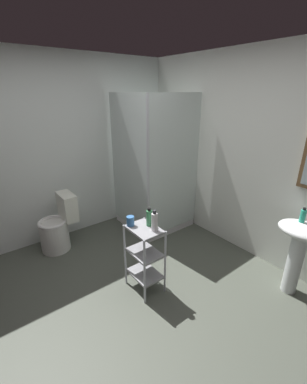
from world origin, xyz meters
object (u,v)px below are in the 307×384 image
Objects in this scene: shower_stall at (153,199)px; toilet at (58,227)px; storage_cart at (145,254)px; pedestal_sink at (299,245)px; hand_soap_bottle at (303,216)px; body_wash_bottle_green at (149,218)px; rinse_cup at (130,221)px; lotion_bottle_white at (155,222)px.

toilet is (-0.30, -1.38, -0.15)m from shower_stall.
storage_cart is at bearing -41.38° from shower_stall.
pedestal_sink is 0.30m from hand_soap_bottle.
body_wash_bottle_green reaches higher than toilet.
pedestal_sink is 8.04× the size of rinse_cup.
lotion_bottle_white is 0.27m from rinse_cup.
body_wash_bottle_green is at bearing 22.94° from toilet.
storage_cart is 0.42m from lotion_bottle_white.
hand_soap_bottle is at bearing 50.52° from rinse_cup.
storage_cart is at bearing 19.83° from toilet.
shower_stall is 2.63× the size of toilet.
shower_stall reaches higher than rinse_cup.
rinse_cup is (1.20, 0.40, 0.48)m from toilet.
toilet is 2.90m from hand_soap_bottle.
pedestal_sink is 1.71m from rinse_cup.
pedestal_sink is 2.87m from toilet.
lotion_bottle_white is (-0.85, -1.18, -0.04)m from hand_soap_bottle.
lotion_bottle_white is at bearing -125.81° from hand_soap_bottle.
body_wash_bottle_green is at bearing -131.68° from pedestal_sink.
toilet reaches higher than storage_cart.
shower_stall is 1.35m from body_wash_bottle_green.
shower_stall is 2.04m from hand_soap_bottle.
storage_cart is 3.75× the size of body_wash_bottle_green.
lotion_bottle_white reaches higher than body_wash_bottle_green.
body_wash_bottle_green reaches higher than pedestal_sink.
lotion_bottle_white reaches higher than rinse_cup.
pedestal_sink reaches higher than storage_cart.
lotion_bottle_white is 0.12m from body_wash_bottle_green.
hand_soap_bottle reaches higher than rinse_cup.
hand_soap_bottle is (2.28, 1.71, 0.56)m from toilet.
hand_soap_bottle is 1.70m from rinse_cup.
storage_cart is 4.78× the size of hand_soap_bottle.
pedestal_sink is 5.24× the size of hand_soap_bottle.
hand_soap_bottle is at bearing 140.95° from pedestal_sink.
storage_cart is 1.62m from hand_soap_bottle.
shower_stall reaches higher than body_wash_bottle_green.
pedestal_sink is at bearing 50.64° from storage_cart.
body_wash_bottle_green is (-0.11, 0.02, -0.01)m from lotion_bottle_white.
hand_soap_bottle is (0.95, 1.24, 0.44)m from storage_cart.
shower_stall is 1.42m from toilet.
rinse_cup reaches higher than toilet.
hand_soap_bottle is (1.97, 0.33, 0.42)m from shower_stall.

